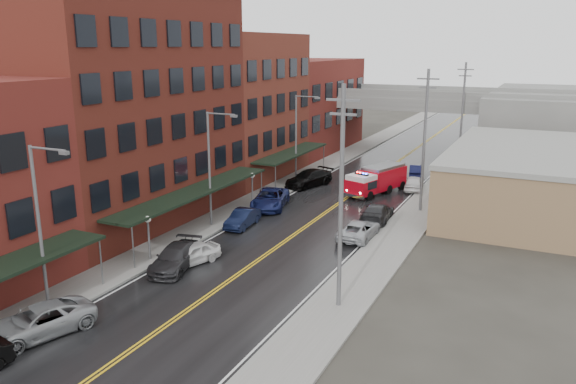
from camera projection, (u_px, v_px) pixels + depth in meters
The scene contains 32 objects.
road at pixel (320, 217), 46.65m from camera, with size 11.00×160.00×0.02m, color black.
sidewalk_left at pixel (244, 205), 49.66m from camera, with size 3.00×160.00×0.15m, color slate.
sidewalk_right at pixel (407, 228), 43.61m from camera, with size 3.00×160.00×0.15m, color slate.
curb_left at pixel (260, 208), 48.98m from camera, with size 0.30×160.00×0.15m, color gray.
curb_right at pixel (386, 225), 44.30m from camera, with size 0.30×160.00×0.15m, color gray.
brick_building_b at pixel (130, 109), 43.77m from camera, with size 9.00×20.00×18.00m, color #512115.
brick_building_c at pixel (242, 107), 59.44m from camera, with size 9.00×15.00×15.00m, color brown.
brick_building_far at pixel (308, 106), 75.12m from camera, with size 9.00×20.00×12.00m, color maroon.
tan_building at pixel (537, 181), 48.13m from camera, with size 14.00×22.00×5.00m, color #8F6B4D.
right_far_block at pixel (564, 123), 73.14m from camera, with size 18.00×30.00×8.00m, color slate.
awning_1 at pixel (195, 191), 42.89m from camera, with size 2.60×18.00×3.09m.
awning_2 at pixel (292, 153), 58.18m from camera, with size 2.60×13.00×3.09m.
globe_lamp_1 at pixel (148, 228), 36.49m from camera, with size 0.44×0.44×3.12m.
globe_lamp_2 at pixel (252, 182), 48.72m from camera, with size 0.44×0.44×3.12m.
street_lamp_0 at pixel (42, 219), 28.83m from camera, with size 2.64×0.22×9.00m.
street_lamp_1 at pixel (212, 162), 42.81m from camera, with size 2.64×0.22×9.00m.
street_lamp_2 at pixel (298, 133), 56.80m from camera, with size 2.64×0.22×9.00m.
utility_pole_0 at pixel (341, 196), 28.96m from camera, with size 1.80×0.24×12.00m.
utility_pole_1 at pixel (424, 139), 46.44m from camera, with size 1.80×0.24×12.00m.
utility_pole_2 at pixel (462, 113), 63.92m from camera, with size 1.80×0.24×12.00m.
overpass at pixel (413, 107), 73.11m from camera, with size 40.00×10.00×7.50m.
fire_truck at pixel (376, 179), 53.59m from camera, with size 4.53×7.50×2.61m.
parked_car_left_2 at pixel (38, 322), 27.39m from camera, with size 2.48×5.38×1.49m, color gray.
parked_car_left_3 at pixel (175, 258), 35.67m from camera, with size 2.08×5.12×1.49m, color #27272A.
parked_car_left_4 at pixel (192, 254), 36.46m from camera, with size 1.62×4.02×1.37m, color silver.
parked_car_left_5 at pixel (243, 218), 43.94m from camera, with size 1.45×4.15×1.37m, color black.
parked_car_left_6 at pixel (270, 199), 49.09m from camera, with size 2.67×5.79×1.61m, color #141B4C.
parked_car_left_7 at pixel (309, 178), 56.56m from camera, with size 2.29×5.62×1.63m, color black.
parked_car_right_0 at pixel (359, 230), 41.30m from camera, with size 2.21×4.80×1.33m, color #A3A6AB.
parked_car_right_1 at pixel (377, 213), 45.28m from camera, with size 2.06×5.07×1.47m, color #242426.
parked_car_right_2 at pixel (414, 183), 55.00m from camera, with size 1.72×4.27×1.46m, color silver.
parked_car_right_3 at pixel (417, 171), 60.40m from camera, with size 1.49×4.29×1.41m, color black.
Camera 1 is at (16.70, -11.45, 13.83)m, focal length 35.00 mm.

